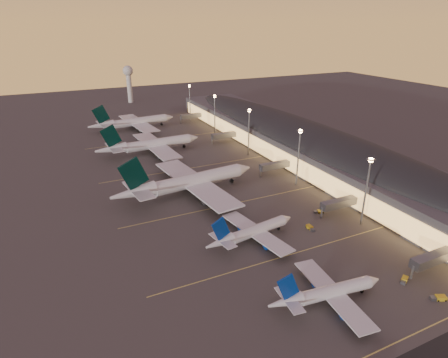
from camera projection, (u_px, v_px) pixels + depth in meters
ground at (278, 248)px, 122.57m from camera, size 700.00×700.00×0.00m
airliner_narrow_south at (326, 293)px, 97.63m from camera, size 33.49×30.08×11.95m
airliner_narrow_north at (251, 232)px, 125.39m from camera, size 35.68×32.20×12.75m
airliner_wide_near at (187, 182)px, 158.91m from camera, size 65.45×60.01×20.93m
airliner_wide_mid at (150, 145)px, 208.83m from camera, size 59.40×54.17×19.01m
airliner_wide_far at (133, 122)px, 254.94m from camera, size 59.60×54.60×19.06m
terminal_building at (301, 140)px, 203.94m from camera, size 56.35×255.00×17.46m
light_masts at (269, 133)px, 184.06m from camera, size 2.20×217.20×25.90m
radar_tower at (129, 78)px, 334.15m from camera, size 9.00×9.00×32.50m
lane_markings at (225, 199)px, 155.82m from camera, size 90.00×180.36×0.00m
baggage_tug_a at (439, 298)px, 99.60m from camera, size 4.26×3.11×1.19m
baggage_tug_b at (404, 280)px, 106.62m from camera, size 3.80×2.93×1.07m
baggage_tug_c at (319, 212)px, 144.83m from camera, size 4.01×2.54×1.12m
baggage_tug_d at (310, 228)px, 133.48m from camera, size 1.86×3.94×1.15m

